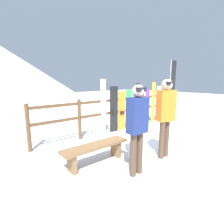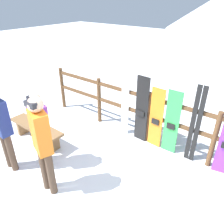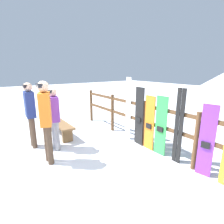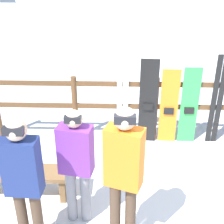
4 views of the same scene
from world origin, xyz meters
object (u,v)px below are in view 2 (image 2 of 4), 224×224
at_px(snowboard_black_stripe, 142,110).
at_px(snowboard_orange, 156,119).
at_px(person_purple, 40,127).
at_px(bench, 36,129).
at_px(person_navy, 1,124).
at_px(person_orange, 42,140).
at_px(ski_pair_white, 125,100).
at_px(ski_pair_black, 195,125).
at_px(snowboard_green, 172,123).

height_order(snowboard_black_stripe, snowboard_orange, snowboard_black_stripe).
bearing_deg(snowboard_orange, person_purple, -125.21).
distance_m(person_purple, snowboard_orange, 2.38).
bearing_deg(bench, person_navy, -68.04).
height_order(person_orange, ski_pair_white, ski_pair_white).
bearing_deg(person_navy, snowboard_orange, 52.02).
distance_m(snowboard_black_stripe, ski_pair_black, 1.18).
relative_size(ski_pair_white, snowboard_green, 1.26).
relative_size(person_purple, snowboard_black_stripe, 1.01).
height_order(snowboard_green, ski_pair_black, ski_pair_black).
distance_m(person_navy, person_orange, 1.05).
height_order(ski_pair_white, snowboard_orange, ski_pair_white).
xyz_separation_m(snowboard_black_stripe, ski_pair_black, (1.18, 0.00, 0.05)).
xyz_separation_m(ski_pair_white, snowboard_black_stripe, (0.45, -0.00, -0.12)).
bearing_deg(ski_pair_black, person_orange, -125.49).
relative_size(snowboard_black_stripe, snowboard_green, 1.10).
distance_m(snowboard_black_stripe, snowboard_orange, 0.38).
bearing_deg(person_purple, snowboard_black_stripe, 62.73).
distance_m(bench, ski_pair_white, 2.14).
bearing_deg(person_navy, person_orange, 5.46).
xyz_separation_m(person_purple, snowboard_black_stripe, (1.00, 1.93, -0.14)).
distance_m(person_purple, ski_pair_white, 2.01).
relative_size(person_navy, ski_pair_white, 0.94).
height_order(person_orange, snowboard_green, person_orange).
bearing_deg(person_orange, person_navy, -174.54).
bearing_deg(snowboard_black_stripe, bench, -140.03).
bearing_deg(snowboard_green, bench, -149.00).
distance_m(person_navy, ski_pair_white, 2.60).
relative_size(bench, person_navy, 0.89).
height_order(snowboard_orange, snowboard_green, snowboard_green).
xyz_separation_m(bench, person_navy, (0.34, -0.84, 0.67)).
bearing_deg(person_purple, ski_pair_white, 74.16).
xyz_separation_m(snowboard_black_stripe, snowboard_orange, (0.37, -0.00, -0.09)).
distance_m(ski_pair_white, snowboard_green, 1.18).
distance_m(bench, snowboard_black_stripe, 2.43).
xyz_separation_m(person_orange, snowboard_orange, (0.81, 2.28, -0.38)).
distance_m(person_purple, ski_pair_black, 2.92).
relative_size(bench, snowboard_green, 1.06).
bearing_deg(ski_pair_white, snowboard_green, -0.17).
relative_size(snowboard_orange, snowboard_green, 0.97).
height_order(bench, person_navy, person_navy).
xyz_separation_m(person_purple, ski_pair_white, (0.55, 1.94, -0.02)).
xyz_separation_m(person_purple, snowboard_green, (1.72, 1.93, -0.21)).
height_order(snowboard_black_stripe, ski_pair_black, ski_pair_black).
height_order(bench, snowboard_black_stripe, snowboard_black_stripe).
bearing_deg(bench, snowboard_orange, 34.90).
xyz_separation_m(person_orange, ski_pair_black, (1.62, 2.28, -0.24)).
distance_m(bench, person_navy, 1.13).
relative_size(person_navy, snowboard_green, 1.19).
bearing_deg(snowboard_black_stripe, person_purple, -117.27).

